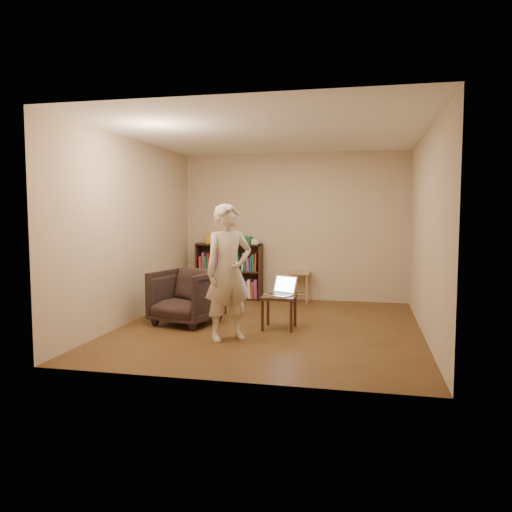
% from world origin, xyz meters
% --- Properties ---
extents(floor, '(4.50, 4.50, 0.00)m').
position_xyz_m(floor, '(0.00, 0.00, 0.00)').
color(floor, '#4E2E19').
rests_on(floor, ground).
extents(ceiling, '(4.50, 4.50, 0.00)m').
position_xyz_m(ceiling, '(0.00, 0.00, 2.60)').
color(ceiling, white).
rests_on(ceiling, wall_back).
extents(wall_back, '(4.00, 0.00, 4.00)m').
position_xyz_m(wall_back, '(0.00, 2.25, 1.30)').
color(wall_back, beige).
rests_on(wall_back, floor).
extents(wall_left, '(0.00, 4.50, 4.50)m').
position_xyz_m(wall_left, '(-2.00, 0.00, 1.30)').
color(wall_left, beige).
rests_on(wall_left, floor).
extents(wall_right, '(0.00, 4.50, 4.50)m').
position_xyz_m(wall_right, '(2.00, 0.00, 1.30)').
color(wall_right, beige).
rests_on(wall_right, floor).
extents(bookshelf, '(1.20, 0.30, 1.00)m').
position_xyz_m(bookshelf, '(-1.15, 2.09, 0.44)').
color(bookshelf, black).
rests_on(bookshelf, floor).
extents(box_yellow, '(0.25, 0.20, 0.18)m').
position_xyz_m(box_yellow, '(-1.46, 2.07, 1.09)').
color(box_yellow, gold).
rests_on(box_yellow, bookshelf).
extents(red_cloth, '(0.31, 0.26, 0.09)m').
position_xyz_m(red_cloth, '(-1.16, 2.11, 1.05)').
color(red_cloth, maroon).
rests_on(red_cloth, bookshelf).
extents(box_green, '(0.16, 0.16, 0.13)m').
position_xyz_m(box_green, '(-0.80, 2.11, 1.07)').
color(box_green, '#1C6B3F').
rests_on(box_green, bookshelf).
extents(box_white, '(0.12, 0.12, 0.09)m').
position_xyz_m(box_white, '(-0.66, 2.06, 1.04)').
color(box_white, white).
rests_on(box_white, bookshelf).
extents(stool, '(0.36, 0.36, 0.53)m').
position_xyz_m(stool, '(0.14, 2.03, 0.42)').
color(stool, tan).
rests_on(stool, floor).
extents(armchair, '(1.00, 1.02, 0.76)m').
position_xyz_m(armchair, '(-1.18, -0.04, 0.38)').
color(armchair, '#2C201D').
rests_on(armchair, floor).
extents(side_table, '(0.44, 0.44, 0.45)m').
position_xyz_m(side_table, '(0.14, -0.06, 0.37)').
color(side_table, black).
rests_on(side_table, floor).
extents(laptop, '(0.45, 0.44, 0.25)m').
position_xyz_m(laptop, '(0.16, -0.01, 0.51)').
color(laptop, silver).
rests_on(laptop, side_table).
extents(person, '(0.72, 0.69, 1.66)m').
position_xyz_m(person, '(-0.37, -0.75, 0.83)').
color(person, beige).
rests_on(person, floor).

